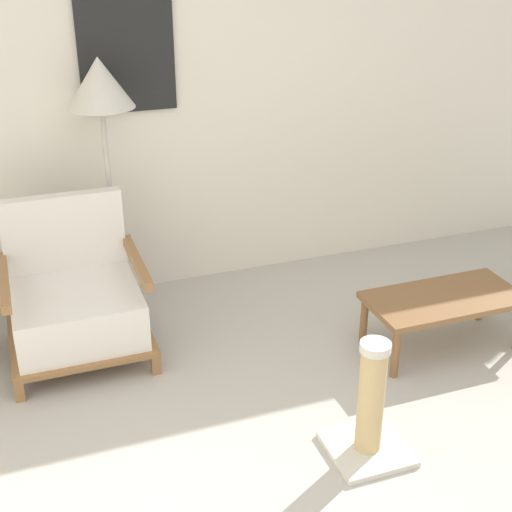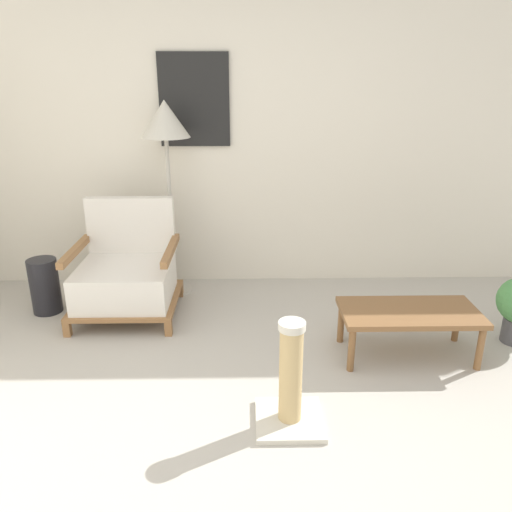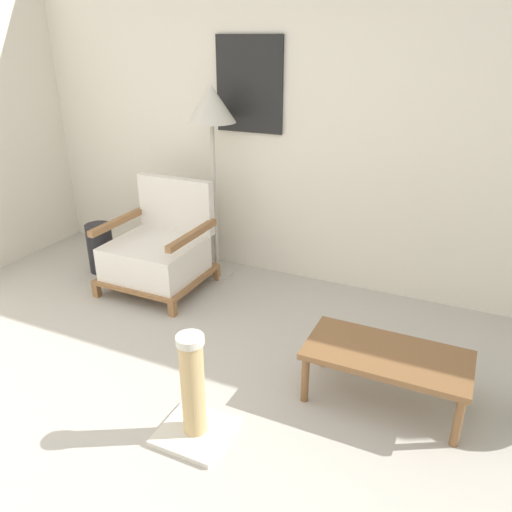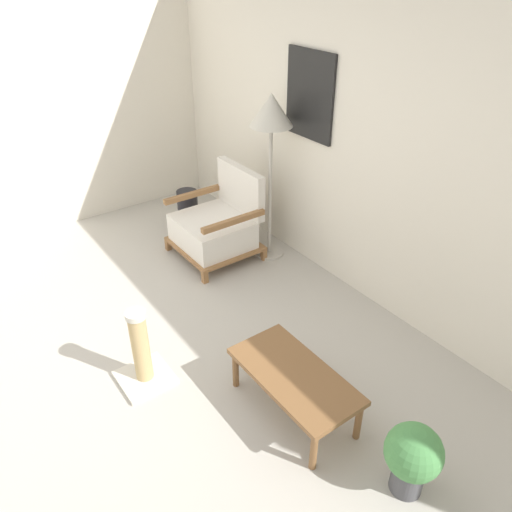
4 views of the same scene
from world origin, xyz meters
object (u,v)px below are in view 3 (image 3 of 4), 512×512
vase (101,248)px  scratching_post (194,399)px  armchair (159,251)px  coffee_table (387,359)px  floor_lamp (212,116)px

vase → scratching_post: scratching_post is taller
armchair → coffee_table: size_ratio=0.96×
floor_lamp → scratching_post: size_ratio=2.63×
armchair → coffee_table: (1.96, -0.66, -0.03)m
armchair → floor_lamp: bearing=53.8°
armchair → vase: 0.65m
floor_lamp → vase: size_ratio=3.65×
coffee_table → vase: (-2.60, 0.69, -0.07)m
floor_lamp → coffee_table: size_ratio=1.78×
coffee_table → armchair: bearing=161.4°
scratching_post → vase: bearing=142.6°
coffee_table → scratching_post: bearing=-140.8°
armchair → scratching_post: armchair is taller
floor_lamp → coffee_table: (1.66, -1.06, -1.05)m
armchair → vase: (-0.64, 0.03, -0.10)m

